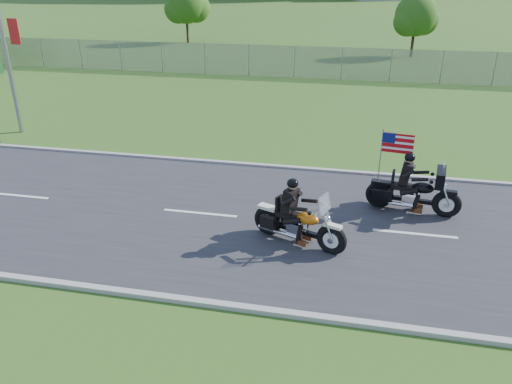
# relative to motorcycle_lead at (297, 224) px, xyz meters

# --- Properties ---
(ground) EXTENTS (420.00, 420.00, 0.00)m
(ground) POSITION_rel_motorcycle_lead_xyz_m (-0.96, 1.07, -0.56)
(ground) COLOR #294F18
(ground) RESTS_ON ground
(road) EXTENTS (120.00, 8.00, 0.04)m
(road) POSITION_rel_motorcycle_lead_xyz_m (-0.96, 1.07, -0.54)
(road) COLOR #28282B
(road) RESTS_ON ground
(curb_north) EXTENTS (120.00, 0.18, 0.12)m
(curb_north) POSITION_rel_motorcycle_lead_xyz_m (-0.96, 5.12, -0.51)
(curb_north) COLOR #9E9B93
(curb_north) RESTS_ON ground
(curb_south) EXTENTS (120.00, 0.18, 0.12)m
(curb_south) POSITION_rel_motorcycle_lead_xyz_m (-0.96, -2.98, -0.51)
(curb_south) COLOR #9E9B93
(curb_south) RESTS_ON ground
(fence) EXTENTS (60.00, 0.03, 2.00)m
(fence) POSITION_rel_motorcycle_lead_xyz_m (-5.96, 21.07, 0.44)
(fence) COLOR gray
(fence) RESTS_ON ground
(tree_fence_near) EXTENTS (3.52, 3.28, 4.75)m
(tree_fence_near) POSITION_rel_motorcycle_lead_xyz_m (5.09, 31.10, 2.41)
(tree_fence_near) COLOR #382316
(tree_fence_near) RESTS_ON ground
(tree_fence_mid) EXTENTS (3.96, 3.69, 5.30)m
(tree_fence_mid) POSITION_rel_motorcycle_lead_xyz_m (-14.91, 35.11, 2.74)
(tree_fence_mid) COLOR #382316
(tree_fence_mid) RESTS_ON ground
(motorcycle_lead) EXTENTS (2.55, 1.27, 1.79)m
(motorcycle_lead) POSITION_rel_motorcycle_lead_xyz_m (0.00, 0.00, 0.00)
(motorcycle_lead) COLOR black
(motorcycle_lead) RESTS_ON ground
(motorcycle_follow) EXTENTS (2.69, 1.02, 2.25)m
(motorcycle_follow) POSITION_rel_motorcycle_lead_xyz_m (3.02, 2.47, 0.05)
(motorcycle_follow) COLOR black
(motorcycle_follow) RESTS_ON ground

